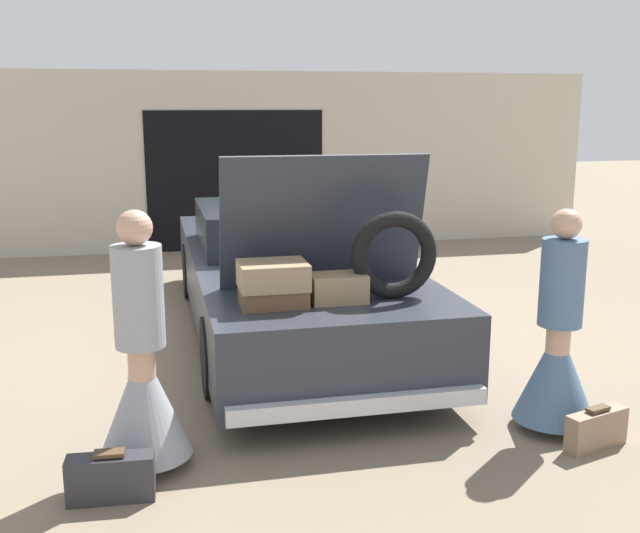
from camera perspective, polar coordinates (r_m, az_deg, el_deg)
The scene contains 7 objects.
ground_plane at distance 7.78m, azimuth -2.37°, elevation -4.93°, with size 40.00×40.00×0.00m, color #7F705B.
garage_wall_back at distance 12.07m, azimuth -6.48°, elevation 7.91°, with size 12.00×0.14×2.80m.
car at distance 7.62m, azimuth -2.41°, elevation -0.64°, with size 1.98×5.36×1.92m.
person_left at distance 4.93m, azimuth -13.37°, elevation -8.27°, with size 0.60×0.60×1.68m.
person_right at distance 5.61m, azimuth 17.62°, elevation -6.29°, with size 0.58×0.58×1.61m.
suitcase_beside_left_person at distance 4.76m, azimuth -15.65°, elevation -15.23°, with size 0.52×0.19×0.31m.
suitcase_beside_right_person at distance 5.55m, azimuth 20.31°, elevation -11.54°, with size 0.50×0.25×0.29m.
Camera 1 is at (-1.33, -7.31, 2.31)m, focal length 42.00 mm.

